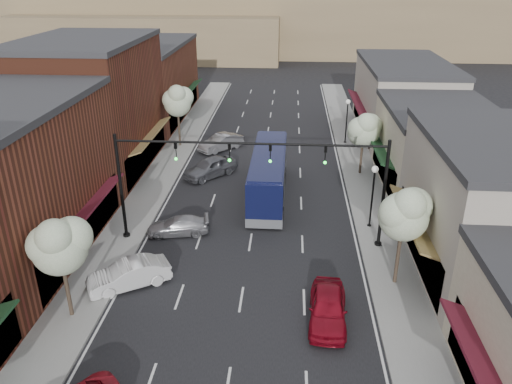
% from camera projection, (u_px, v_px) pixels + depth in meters
% --- Properties ---
extents(ground, '(160.00, 160.00, 0.00)m').
position_uv_depth(ground, '(237.00, 324.00, 24.42)').
color(ground, black).
rests_on(ground, ground).
extents(sidewalk_left, '(2.80, 73.00, 0.15)m').
position_uv_depth(sidewalk_left, '(161.00, 175.00, 41.75)').
color(sidewalk_left, gray).
rests_on(sidewalk_left, ground).
extents(sidewalk_right, '(2.80, 73.00, 0.15)m').
position_uv_depth(sidewalk_right, '(363.00, 180.00, 40.68)').
color(sidewalk_right, gray).
rests_on(sidewalk_right, ground).
extents(curb_left, '(0.25, 73.00, 0.17)m').
position_uv_depth(curb_left, '(177.00, 175.00, 41.66)').
color(curb_left, gray).
rests_on(curb_left, ground).
extents(curb_right, '(0.25, 73.00, 0.17)m').
position_uv_depth(curb_right, '(346.00, 180.00, 40.77)').
color(curb_right, gray).
rests_on(curb_right, ground).
extents(bldg_left_midnear, '(10.14, 14.10, 9.40)m').
position_uv_depth(bldg_left_midnear, '(3.00, 181.00, 28.87)').
color(bldg_left_midnear, brown).
rests_on(bldg_left_midnear, ground).
extents(bldg_left_midfar, '(10.14, 14.10, 10.90)m').
position_uv_depth(bldg_left_midfar, '(90.00, 107.00, 41.29)').
color(bldg_left_midfar, '#5F2B1B').
rests_on(bldg_left_midfar, ground).
extents(bldg_left_far, '(10.14, 18.10, 8.40)m').
position_uv_depth(bldg_left_far, '(145.00, 82.00, 56.34)').
color(bldg_left_far, brown).
rests_on(bldg_left_far, ground).
extents(bldg_right_midnear, '(9.14, 12.10, 7.90)m').
position_uv_depth(bldg_right_midnear, '(496.00, 207.00, 27.40)').
color(bldg_right_midnear, '#A1978A').
rests_on(bldg_right_midnear, ground).
extents(bldg_right_midfar, '(9.14, 12.10, 6.40)m').
position_uv_depth(bldg_right_midfar, '(437.00, 148.00, 38.62)').
color(bldg_right_midfar, beige).
rests_on(bldg_right_midfar, ground).
extents(bldg_right_far, '(9.14, 16.10, 7.40)m').
position_uv_depth(bldg_right_far, '(402.00, 99.00, 51.14)').
color(bldg_right_far, '#A1978A').
rests_on(bldg_right_far, ground).
extents(hill_far, '(120.00, 30.00, 12.00)m').
position_uv_depth(hill_far, '(282.00, 20.00, 103.78)').
color(hill_far, '#7A6647').
rests_on(hill_far, ground).
extents(hill_near, '(50.00, 20.00, 8.00)m').
position_uv_depth(hill_near, '(149.00, 36.00, 95.28)').
color(hill_near, '#7A6647').
rests_on(hill_near, ground).
extents(signal_mast_right, '(8.22, 0.46, 7.00)m').
position_uv_depth(signal_mast_right, '(345.00, 178.00, 29.44)').
color(signal_mast_right, black).
rests_on(signal_mast_right, ground).
extents(signal_mast_left, '(8.22, 0.46, 7.00)m').
position_uv_depth(signal_mast_left, '(157.00, 173.00, 30.15)').
color(signal_mast_left, black).
rests_on(signal_mast_left, ground).
extents(tree_right_near, '(2.85, 2.65, 5.95)m').
position_uv_depth(tree_right_near, '(405.00, 212.00, 25.65)').
color(tree_right_near, '#47382B').
rests_on(tree_right_near, ground).
extents(tree_right_far, '(2.85, 2.65, 5.43)m').
position_uv_depth(tree_right_far, '(364.00, 129.00, 40.38)').
color(tree_right_far, '#47382B').
rests_on(tree_right_far, ground).
extents(tree_left_near, '(2.85, 2.65, 5.69)m').
position_uv_depth(tree_left_near, '(59.00, 244.00, 23.16)').
color(tree_left_near, '#47382B').
rests_on(tree_left_near, ground).
extents(tree_left_far, '(2.85, 2.65, 6.13)m').
position_uv_depth(tree_left_far, '(178.00, 100.00, 46.64)').
color(tree_left_far, '#47382B').
rests_on(tree_left_far, ground).
extents(lamp_post_near, '(0.44, 0.44, 4.44)m').
position_uv_depth(lamp_post_near, '(373.00, 187.00, 32.24)').
color(lamp_post_near, black).
rests_on(lamp_post_near, ground).
extents(lamp_post_far, '(0.44, 0.44, 4.44)m').
position_uv_depth(lamp_post_far, '(347.00, 114.00, 48.15)').
color(lamp_post_far, black).
rests_on(lamp_post_far, ground).
extents(coach_bus, '(2.57, 11.31, 3.46)m').
position_uv_depth(coach_bus, '(268.00, 174.00, 37.41)').
color(coach_bus, '#0D1135').
rests_on(coach_bus, ground).
extents(red_hatchback, '(2.10, 4.61, 1.54)m').
position_uv_depth(red_hatchback, '(328.00, 307.00, 24.38)').
color(red_hatchback, maroon).
rests_on(red_hatchback, ground).
extents(parked_car_b, '(4.60, 3.63, 1.46)m').
position_uv_depth(parked_car_b, '(129.00, 275.00, 27.06)').
color(parked_car_b, silver).
rests_on(parked_car_b, ground).
extents(parked_car_c, '(4.24, 2.31, 1.17)m').
position_uv_depth(parked_car_c, '(178.00, 226.00, 32.48)').
color(parked_car_c, '#97979C').
rests_on(parked_car_c, ground).
extents(parked_car_d, '(4.66, 4.87, 1.64)m').
position_uv_depth(parked_car_d, '(210.00, 167.00, 41.36)').
color(parked_car_d, '#57585F').
rests_on(parked_car_d, ground).
extents(parked_car_e, '(4.26, 4.44, 1.51)m').
position_uv_depth(parked_car_e, '(221.00, 142.00, 47.41)').
color(parked_car_e, gray).
rests_on(parked_car_e, ground).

